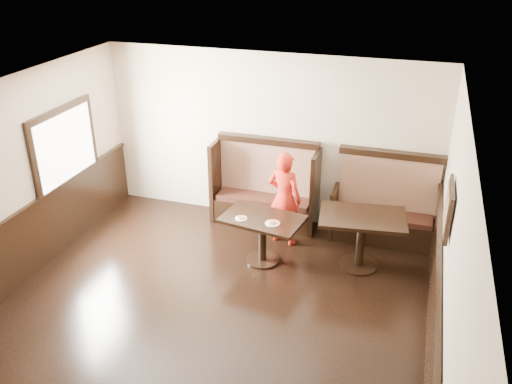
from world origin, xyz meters
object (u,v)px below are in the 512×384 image
at_px(table_main, 263,228).
at_px(table_neighbor, 362,229).
at_px(booth_neighbor, 385,212).
at_px(booth_main, 265,193).
at_px(child, 284,198).

relative_size(table_main, table_neighbor, 0.96).
height_order(table_main, table_neighbor, table_neighbor).
xyz_separation_m(booth_neighbor, table_main, (-1.64, -1.19, 0.08)).
height_order(booth_main, booth_neighbor, same).
height_order(table_neighbor, child, child).
xyz_separation_m(booth_neighbor, table_neighbor, (-0.26, -0.90, 0.14)).
xyz_separation_m(booth_main, table_neighbor, (1.69, -0.90, 0.10)).
height_order(booth_neighbor, table_main, booth_neighbor).
bearing_deg(table_neighbor, table_main, -175.63).
bearing_deg(booth_neighbor, table_main, -144.07).
relative_size(table_neighbor, child, 0.86).
bearing_deg(booth_main, booth_neighbor, -0.05).
distance_m(booth_main, table_main, 1.23).
relative_size(booth_neighbor, child, 1.09).
bearing_deg(child, booth_main, -37.24).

